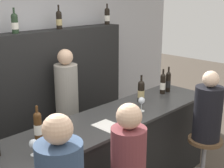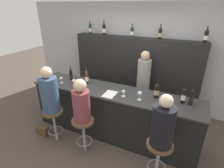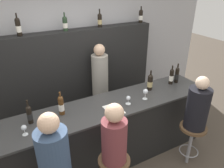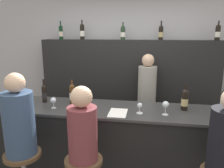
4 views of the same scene
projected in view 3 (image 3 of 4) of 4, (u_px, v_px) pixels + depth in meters
name	position (u px, v px, depth m)	size (l,w,h in m)	color
wall_back	(70.00, 55.00, 4.16)	(6.40, 0.05, 2.60)	#B2B2B7
bar_counter	(108.00, 134.00, 3.30)	(3.33, 0.69, 1.02)	black
back_bar_cabinet	(75.00, 78.00, 4.16)	(3.13, 0.28, 1.82)	black
wine_bottle_counter_0	(29.00, 114.00, 2.65)	(0.07, 0.07, 0.32)	black
wine_bottle_counter_1	(61.00, 105.00, 2.82)	(0.07, 0.07, 0.33)	#4C2D14
wine_bottle_counter_2	(150.00, 82.00, 3.44)	(0.08, 0.08, 0.33)	black
wine_bottle_counter_3	(171.00, 76.00, 3.63)	(0.07, 0.07, 0.33)	black
wine_bottle_counter_4	(177.00, 75.00, 3.68)	(0.07, 0.07, 0.34)	black
wine_bottle_backbar_1	(18.00, 27.00, 3.33)	(0.08, 0.08, 0.34)	black
wine_bottle_backbar_2	(65.00, 23.00, 3.65)	(0.08, 0.08, 0.30)	#233823
wine_bottle_backbar_3	(100.00, 20.00, 3.93)	(0.08, 0.08, 0.32)	black
wine_bottle_backbar_4	(141.00, 16.00, 4.32)	(0.08, 0.08, 0.31)	black
wine_glass_0	(24.00, 128.00, 2.46)	(0.06, 0.06, 0.13)	silver
wine_glass_1	(52.00, 120.00, 2.60)	(0.07, 0.07, 0.14)	silver
wine_glass_2	(128.00, 98.00, 3.07)	(0.08, 0.08, 0.13)	silver
wine_glass_3	(145.00, 92.00, 3.18)	(0.08, 0.08, 0.16)	silver
tasting_menu	(114.00, 110.00, 2.97)	(0.21, 0.30, 0.00)	white
guest_seated_left	(54.00, 156.00, 2.13)	(0.32, 0.32, 0.87)	#334766
bar_stool_middle	(114.00, 168.00, 2.66)	(0.39, 0.39, 0.70)	gray
guest_seated_middle	(114.00, 137.00, 2.44)	(0.29, 0.29, 0.77)	brown
bar_stool_right	(192.00, 135.00, 3.23)	(0.39, 0.39, 0.70)	gray
guest_seated_right	(198.00, 106.00, 3.01)	(0.31, 0.31, 0.79)	black
bartender	(100.00, 89.00, 4.09)	(0.30, 0.30, 1.62)	gray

